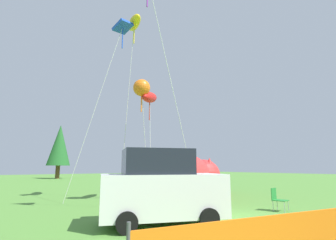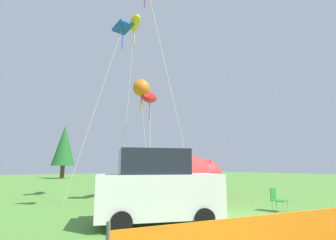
{
  "view_description": "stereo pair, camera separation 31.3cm",
  "coord_description": "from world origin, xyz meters",
  "px_view_note": "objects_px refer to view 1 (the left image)",
  "views": [
    {
      "loc": [
        -7.8,
        -6.19,
        1.79
      ],
      "look_at": [
        0.56,
        5.39,
        4.33
      ],
      "focal_mm": 28.0,
      "sensor_mm": 36.0,
      "label": 1
    },
    {
      "loc": [
        -7.54,
        -6.37,
        1.79
      ],
      "look_at": [
        0.56,
        5.39,
        4.33
      ],
      "focal_mm": 28.0,
      "sensor_mm": 36.0,
      "label": 2
    }
  ],
  "objects_px": {
    "inflatable_cat": "(188,177)",
    "kite_orange_flower": "(142,88)",
    "kite_red_lizard": "(150,98)",
    "parked_car": "(161,188)",
    "kite_yellow_hero": "(134,24)",
    "folding_chair": "(277,198)",
    "kite_blue_box": "(122,30)"
  },
  "relations": [
    {
      "from": "parked_car",
      "to": "kite_yellow_hero",
      "type": "xyz_separation_m",
      "value": [
        1.89,
        5.65,
        8.98
      ]
    },
    {
      "from": "folding_chair",
      "to": "inflatable_cat",
      "type": "xyz_separation_m",
      "value": [
        0.36,
        6.06,
        0.65
      ]
    },
    {
      "from": "parked_car",
      "to": "kite_red_lizard",
      "type": "distance_m",
      "value": 7.3
    },
    {
      "from": "parked_car",
      "to": "kite_blue_box",
      "type": "xyz_separation_m",
      "value": [
        1.05,
        5.54,
        8.23
      ]
    },
    {
      "from": "inflatable_cat",
      "to": "kite_red_lizard",
      "type": "bearing_deg",
      "value": 156.89
    },
    {
      "from": "parked_car",
      "to": "kite_blue_box",
      "type": "relative_size",
      "value": 0.43
    },
    {
      "from": "kite_orange_flower",
      "to": "kite_red_lizard",
      "type": "bearing_deg",
      "value": 31.99
    },
    {
      "from": "folding_chair",
      "to": "kite_red_lizard",
      "type": "relative_size",
      "value": 0.15
    },
    {
      "from": "folding_chair",
      "to": "kite_red_lizard",
      "type": "distance_m",
      "value": 8.11
    },
    {
      "from": "inflatable_cat",
      "to": "kite_orange_flower",
      "type": "height_order",
      "value": "kite_orange_flower"
    },
    {
      "from": "parked_car",
      "to": "kite_red_lizard",
      "type": "height_order",
      "value": "kite_red_lizard"
    },
    {
      "from": "folding_chair",
      "to": "kite_yellow_hero",
      "type": "xyz_separation_m",
      "value": [
        -3.45,
        6.31,
        9.57
      ]
    },
    {
      "from": "parked_car",
      "to": "kite_yellow_hero",
      "type": "relative_size",
      "value": 0.4
    },
    {
      "from": "inflatable_cat",
      "to": "kite_red_lizard",
      "type": "distance_m",
      "value": 5.36
    },
    {
      "from": "kite_red_lizard",
      "to": "kite_orange_flower",
      "type": "relative_size",
      "value": 0.98
    },
    {
      "from": "parked_car",
      "to": "kite_yellow_hero",
      "type": "bearing_deg",
      "value": 92.97
    },
    {
      "from": "kite_blue_box",
      "to": "parked_car",
      "type": "bearing_deg",
      "value": -100.76
    },
    {
      "from": "parked_car",
      "to": "kite_orange_flower",
      "type": "distance_m",
      "value": 6.86
    },
    {
      "from": "parked_car",
      "to": "folding_chair",
      "type": "xyz_separation_m",
      "value": [
        5.34,
        -0.65,
        -0.6
      ]
    },
    {
      "from": "inflatable_cat",
      "to": "kite_orange_flower",
      "type": "distance_m",
      "value": 6.13
    },
    {
      "from": "kite_blue_box",
      "to": "kite_red_lizard",
      "type": "relative_size",
      "value": 1.59
    },
    {
      "from": "parked_car",
      "to": "kite_red_lizard",
      "type": "xyz_separation_m",
      "value": [
        2.69,
        5.1,
        4.47
      ]
    },
    {
      "from": "kite_yellow_hero",
      "to": "kite_red_lizard",
      "type": "height_order",
      "value": "kite_yellow_hero"
    },
    {
      "from": "inflatable_cat",
      "to": "kite_blue_box",
      "type": "distance_m",
      "value": 9.41
    },
    {
      "from": "kite_yellow_hero",
      "to": "kite_blue_box",
      "type": "xyz_separation_m",
      "value": [
        -0.84,
        -0.12,
        -0.75
      ]
    },
    {
      "from": "kite_blue_box",
      "to": "kite_orange_flower",
      "type": "xyz_separation_m",
      "value": [
        0.81,
        -0.96,
        -3.48
      ]
    },
    {
      "from": "kite_red_lizard",
      "to": "kite_orange_flower",
      "type": "bearing_deg",
      "value": -148.01
    },
    {
      "from": "inflatable_cat",
      "to": "kite_blue_box",
      "type": "bearing_deg",
      "value": 149.4
    },
    {
      "from": "kite_blue_box",
      "to": "kite_orange_flower",
      "type": "bearing_deg",
      "value": -49.89
    },
    {
      "from": "kite_yellow_hero",
      "to": "kite_blue_box",
      "type": "distance_m",
      "value": 1.13
    },
    {
      "from": "folding_chair",
      "to": "kite_orange_flower",
      "type": "distance_m",
      "value": 8.25
    },
    {
      "from": "kite_yellow_hero",
      "to": "folding_chair",
      "type": "bearing_deg",
      "value": -61.34
    }
  ]
}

